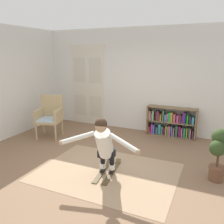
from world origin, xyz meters
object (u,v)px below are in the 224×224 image
wicker_chair (50,115)px  person_skier (104,143)px  skis_pair (108,170)px  bookshelf (171,123)px  potted_plant (218,150)px

wicker_chair → person_skier: bearing=-31.2°
skis_pair → person_skier: 0.67m
bookshelf → skis_pair: size_ratio=1.33×
potted_plant → person_skier: 1.99m
potted_plant → skis_pair: size_ratio=0.94×
potted_plant → skis_pair: 2.01m
potted_plant → wicker_chair: bearing=171.0°
person_skier → potted_plant: bearing=21.8°
bookshelf → potted_plant: bearing=-59.8°
bookshelf → skis_pair: 2.64m
wicker_chair → potted_plant: bearing=-9.0°
bookshelf → potted_plant: size_ratio=1.42×
person_skier → bookshelf: bearing=76.0°
wicker_chair → person_skier: (2.30, -1.39, 0.08)m
wicker_chair → potted_plant: size_ratio=1.19×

